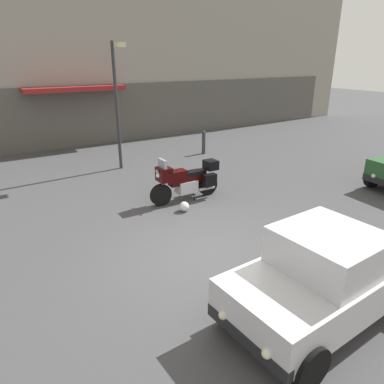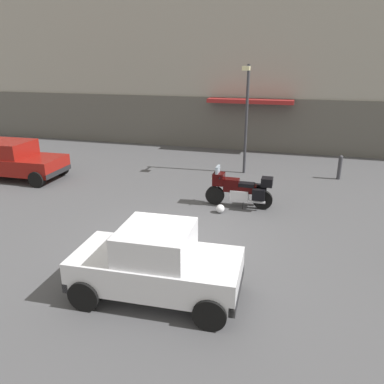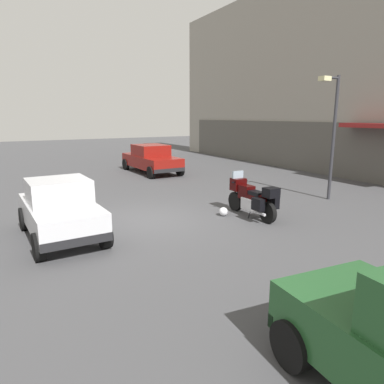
# 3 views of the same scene
# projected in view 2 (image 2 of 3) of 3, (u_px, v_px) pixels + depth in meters

# --- Properties ---
(ground_plane) EXTENTS (80.00, 80.00, 0.00)m
(ground_plane) POSITION_uv_depth(u_px,v_px,m) (176.00, 243.00, 10.18)
(ground_plane) COLOR #424244
(building_facade_rear) EXTENTS (37.12, 3.40, 10.87)m
(building_facade_rear) POSITION_uv_depth(u_px,v_px,m) (250.00, 46.00, 20.12)
(building_facade_rear) COLOR gray
(building_facade_rear) RESTS_ON ground
(motorcycle) EXTENTS (2.26, 0.76, 1.36)m
(motorcycle) POSITION_uv_depth(u_px,v_px,m) (240.00, 189.00, 12.51)
(motorcycle) COLOR black
(motorcycle) RESTS_ON ground
(helmet) EXTENTS (0.28, 0.28, 0.28)m
(helmet) POSITION_uv_depth(u_px,v_px,m) (220.00, 209.00, 12.15)
(helmet) COLOR silver
(helmet) RESTS_ON ground
(car_sedan_far) EXTENTS (4.62, 2.04, 1.56)m
(car_sedan_far) POSITION_uv_depth(u_px,v_px,m) (9.00, 160.00, 15.57)
(car_sedan_far) COLOR maroon
(car_sedan_far) RESTS_ON ground
(car_compact_side) EXTENTS (3.53, 1.85, 1.56)m
(car_compact_side) POSITION_uv_depth(u_px,v_px,m) (157.00, 263.00, 7.63)
(car_compact_side) COLOR silver
(car_compact_side) RESTS_ON ground
(streetlamp_curbside) EXTENTS (0.28, 0.94, 4.54)m
(streetlamp_curbside) POSITION_uv_depth(u_px,v_px,m) (246.00, 109.00, 15.50)
(streetlamp_curbside) COLOR #2D2D33
(streetlamp_curbside) RESTS_ON ground
(bollard_curbside) EXTENTS (0.16, 0.16, 1.02)m
(bollard_curbside) POSITION_uv_depth(u_px,v_px,m) (340.00, 167.00, 15.48)
(bollard_curbside) COLOR #333338
(bollard_curbside) RESTS_ON ground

